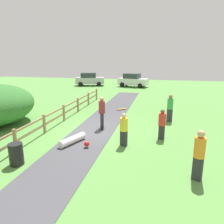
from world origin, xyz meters
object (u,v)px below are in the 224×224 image
at_px(bystander_red, 162,123).
at_px(parked_car_silver, 90,79).
at_px(skateboard_loose, 122,109).
at_px(bystander_yellow, 124,128).
at_px(parked_car_white, 133,80).
at_px(bystander_green, 170,107).
at_px(skater_riding, 102,111).
at_px(trash_bin, 16,154).
at_px(skater_fallen, 74,140).
at_px(bystander_orange, 199,153).

height_order(bystander_red, parked_car_silver, parked_car_silver).
distance_m(skateboard_loose, parked_car_silver, 16.10).
relative_size(bystander_yellow, parked_car_white, 0.37).
bearing_deg(bystander_yellow, parked_car_white, 96.21).
relative_size(skateboard_loose, bystander_green, 0.40).
relative_size(skater_riding, skateboard_loose, 2.60).
xyz_separation_m(skater_riding, parked_car_silver, (-7.14, 19.16, -0.14)).
relative_size(bystander_green, parked_car_silver, 0.41).
distance_m(skater_riding, bystander_green, 4.68).
bearing_deg(skateboard_loose, trash_bin, -103.96).
relative_size(skater_fallen, bystander_orange, 0.89).
height_order(bystander_red, parked_car_white, parked_car_white).
bearing_deg(parked_car_silver, bystander_red, -62.12).
bearing_deg(parked_car_white, skater_fallen, -90.36).
bearing_deg(parked_car_white, bystander_yellow, -83.79).
relative_size(trash_bin, bystander_red, 0.56).
distance_m(skater_fallen, bystander_green, 6.97).
height_order(bystander_green, parked_car_silver, parked_car_silver).
bearing_deg(bystander_red, parked_car_white, 101.58).
bearing_deg(skater_fallen, skater_riding, 73.72).
height_order(trash_bin, skater_fallen, trash_bin).
xyz_separation_m(bystander_green, parked_car_silver, (-11.15, 16.76, -0.06)).
xyz_separation_m(bystander_yellow, bystander_green, (2.30, 4.67, 0.13)).
distance_m(trash_bin, bystander_green, 9.75).
relative_size(skater_fallen, skateboard_loose, 2.21).
bearing_deg(bystander_yellow, skater_riding, 127.03).
distance_m(bystander_orange, parked_car_silver, 26.66).
xyz_separation_m(trash_bin, parked_car_white, (1.54, 24.30, 0.51)).
height_order(skater_riding, bystander_orange, skater_riding).
relative_size(skater_riding, skater_fallen, 1.18).
relative_size(bystander_yellow, bystander_orange, 0.89).
xyz_separation_m(skateboard_loose, parked_car_white, (-0.95, 14.26, 0.87)).
bearing_deg(skater_fallen, bystander_green, 46.37).
relative_size(bystander_red, bystander_orange, 0.88).
bearing_deg(skater_riding, bystander_orange, -44.75).
relative_size(skateboard_loose, parked_car_white, 0.17).
distance_m(skater_riding, bystander_yellow, 2.85).
relative_size(skater_riding, bystander_orange, 1.04).
bearing_deg(skater_riding, parked_car_white, 91.87).
height_order(bystander_orange, bystander_green, bystander_orange).
bearing_deg(bystander_yellow, skater_fallen, -172.08).
height_order(trash_bin, bystander_green, bystander_green).
bearing_deg(bystander_orange, skater_fallen, 159.17).
relative_size(skateboard_loose, bystander_red, 0.46).
height_order(skater_riding, parked_car_white, skater_riding).
xyz_separation_m(skateboard_loose, bystander_orange, (4.42, -9.63, 0.94)).
bearing_deg(skateboard_loose, bystander_yellow, -79.12).
height_order(skater_riding, bystander_green, skater_riding).
xyz_separation_m(skater_fallen, bystander_green, (4.78, 5.01, 0.82)).
bearing_deg(bystander_orange, skateboard_loose, 114.66).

